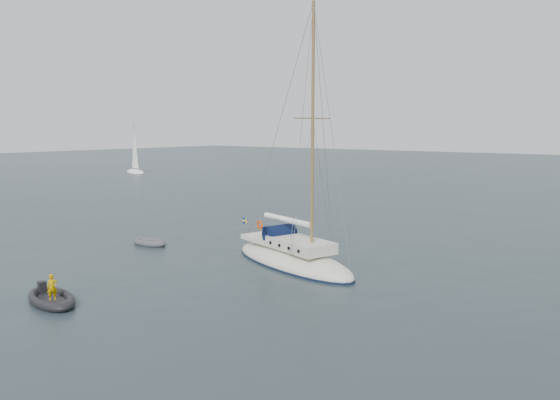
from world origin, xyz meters
The scene contains 5 objects.
ground centered at (0.00, 0.00, 0.00)m, with size 300.00×300.00×0.00m, color black.
sailboat centered at (1.34, 0.38, 1.12)m, with size 10.38×3.11×14.79m.
dinghy centered at (-9.32, -1.08, 0.17)m, with size 2.69×1.22×0.39m.
rib centered at (-3.21, -11.61, 0.22)m, with size 3.66×1.66×1.36m.
distant_yacht_a centered at (-57.91, 35.77, 3.80)m, with size 6.70×3.58×8.88m.
Camera 1 is at (19.05, -24.11, 7.72)m, focal length 35.00 mm.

